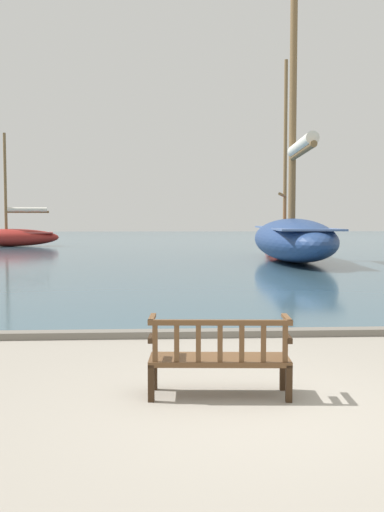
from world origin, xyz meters
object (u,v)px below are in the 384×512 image
(park_bench, at_px, (219,356))
(sailboat_outer_port, at_px, (284,232))
(sailboat_far_port, at_px, (293,234))
(sailboat_mid_port, at_px, (9,236))

(park_bench, relative_size, sailboat_outer_port, 0.11)
(sailboat_far_port, height_order, sailboat_mid_port, sailboat_far_port)
(sailboat_outer_port, bearing_deg, park_bench, -103.33)
(sailboat_mid_port, xyz_separation_m, sailboat_outer_port, (20.61, 3.74, 0.19))
(sailboat_far_port, distance_m, sailboat_mid_port, 22.59)
(park_bench, relative_size, sailboat_mid_port, 0.20)
(sailboat_mid_port, distance_m, sailboat_outer_port, 20.95)
(sailboat_far_port, relative_size, sailboat_outer_port, 1.15)
(park_bench, relative_size, sailboat_far_port, 0.10)
(sailboat_far_port, distance_m, sailboat_outer_port, 19.04)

